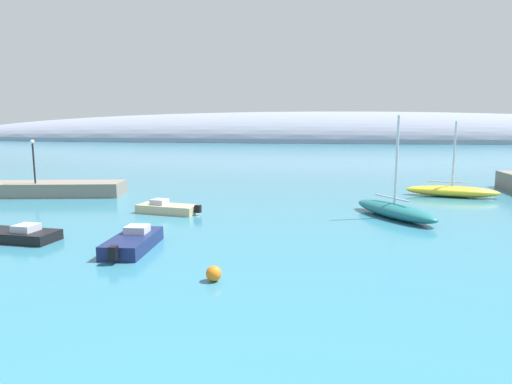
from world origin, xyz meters
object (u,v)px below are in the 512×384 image
(mooring_buoy_orange, at_px, (214,274))
(harbor_lamp_post, at_px, (33,156))
(motorboat_black_foreground, at_px, (16,235))
(motorboat_navy_outer, at_px, (133,242))
(sailboat_yellow_near_shore, at_px, (452,191))
(motorboat_sand_alongside_breakwater, at_px, (167,208))
(sailboat_teal_mid_mooring, at_px, (394,210))

(mooring_buoy_orange, bearing_deg, harbor_lamp_post, 140.49)
(motorboat_black_foreground, bearing_deg, motorboat_navy_outer, -0.92)
(sailboat_yellow_near_shore, relative_size, motorboat_sand_alongside_breakwater, 1.63)
(sailboat_teal_mid_mooring, xyz_separation_m, motorboat_sand_alongside_breakwater, (-16.98, -1.40, -0.20))
(sailboat_yellow_near_shore, distance_m, harbor_lamp_post, 39.62)
(motorboat_black_foreground, xyz_separation_m, motorboat_sand_alongside_breakwater, (5.54, 9.35, 0.03))
(motorboat_black_foreground, bearing_deg, harbor_lamp_post, 126.36)
(sailboat_yellow_near_shore, bearing_deg, motorboat_black_foreground, -133.11)
(mooring_buoy_orange, bearing_deg, motorboat_sand_alongside_breakwater, 118.99)
(sailboat_yellow_near_shore, relative_size, sailboat_teal_mid_mooring, 1.06)
(motorboat_navy_outer, bearing_deg, harbor_lamp_post, 43.25)
(motorboat_navy_outer, relative_size, mooring_buoy_orange, 7.80)
(sailboat_yellow_near_shore, distance_m, motorboat_black_foreground, 36.43)
(sailboat_yellow_near_shore, relative_size, motorboat_navy_outer, 1.62)
(sailboat_teal_mid_mooring, relative_size, mooring_buoy_orange, 11.91)
(motorboat_navy_outer, distance_m, harbor_lamp_post, 22.89)
(motorboat_sand_alongside_breakwater, xyz_separation_m, mooring_buoy_orange, (7.63, -13.77, -0.03))
(sailboat_yellow_near_shore, relative_size, harbor_lamp_post, 2.08)
(mooring_buoy_orange, bearing_deg, sailboat_teal_mid_mooring, 58.33)
(harbor_lamp_post, bearing_deg, motorboat_black_foreground, -56.24)
(motorboat_navy_outer, bearing_deg, motorboat_black_foreground, 80.61)
(motorboat_black_foreground, height_order, motorboat_sand_alongside_breakwater, motorboat_sand_alongside_breakwater)
(motorboat_navy_outer, height_order, harbor_lamp_post, harbor_lamp_post)
(harbor_lamp_post, bearing_deg, motorboat_sand_alongside_breakwater, -18.29)
(sailboat_teal_mid_mooring, distance_m, harbor_lamp_post, 32.49)
(motorboat_black_foreground, xyz_separation_m, harbor_lamp_post, (-9.59, 14.35, 3.51))
(motorboat_black_foreground, bearing_deg, motorboat_sand_alongside_breakwater, 61.93)
(motorboat_black_foreground, distance_m, motorboat_sand_alongside_breakwater, 10.87)
(motorboat_sand_alongside_breakwater, xyz_separation_m, motorboat_navy_outer, (1.98, -9.81, 0.05))
(sailboat_teal_mid_mooring, height_order, harbor_lamp_post, sailboat_teal_mid_mooring)
(sailboat_teal_mid_mooring, relative_size, motorboat_black_foreground, 1.50)
(mooring_buoy_orange, bearing_deg, motorboat_navy_outer, 144.97)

